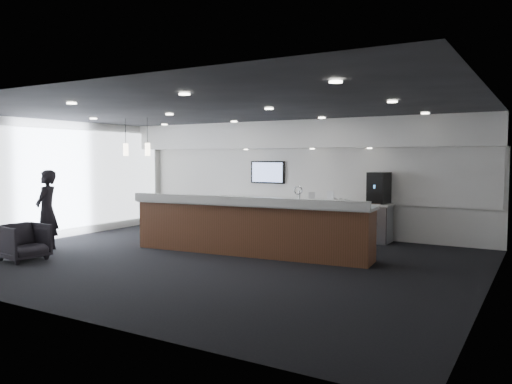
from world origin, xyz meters
The scene contains 23 objects.
ground centered at (0.00, 0.00, 0.00)m, with size 10.00×10.00×0.00m, color black.
ceiling centered at (0.00, 0.00, 3.00)m, with size 10.00×8.00×0.02m, color black.
back_wall centered at (0.00, 4.00, 1.50)m, with size 10.00×0.02×3.00m, color silver.
left_wall centered at (-5.00, 0.00, 1.50)m, with size 0.02×8.00×3.00m, color silver.
right_wall centered at (5.00, 0.00, 1.50)m, with size 0.02×8.00×3.00m, color silver.
soffit_bulkhead centered at (0.00, 3.55, 2.65)m, with size 10.00×0.90×0.70m, color silver.
alcove_panel centered at (0.00, 3.97, 1.60)m, with size 9.80×0.06×1.40m, color silver.
window_blinds_wall centered at (-4.96, 0.00, 1.50)m, with size 0.04×7.36×2.55m, color silver.
back_credenza centered at (0.00, 3.64, 0.48)m, with size 5.06×0.66×0.95m.
wall_tv centered at (-1.00, 3.91, 1.65)m, with size 1.05×0.08×0.62m.
pendant_left centered at (-2.40, 0.80, 2.25)m, with size 0.12×0.12×0.30m, color #FFEBC6.
pendant_right centered at (-3.10, 0.80, 2.25)m, with size 0.12×0.12×0.30m, color #FFEBC6.
ceiling_can_lights centered at (0.00, 0.00, 2.97)m, with size 7.00×5.00×0.02m, color white, non-canonical shape.
service_counter centered at (0.27, 0.81, 0.57)m, with size 5.38×1.36×1.49m.
coffee_machine centered at (2.20, 3.70, 1.33)m, with size 0.50×0.60×0.75m.
info_sign_left centered at (0.49, 3.57, 1.06)m, with size 0.17×0.02×0.23m, color silver.
info_sign_right centered at (1.03, 3.52, 1.08)m, with size 0.20×0.02×0.27m, color silver.
armchair centered at (-3.29, -2.04, 0.37)m, with size 0.79×0.81×0.74m, color black.
lounge_guest centered at (-3.77, -1.13, 0.89)m, with size 0.65×0.43×1.79m, color black.
cup_0 centered at (1.40, 3.57, 1.00)m, with size 0.10×0.10×0.09m, color white.
cup_1 centered at (1.26, 3.57, 1.00)m, with size 0.10×0.10×0.09m, color white.
cup_2 centered at (1.12, 3.57, 1.00)m, with size 0.10×0.10×0.09m, color white.
cup_3 centered at (0.98, 3.57, 1.00)m, with size 0.10×0.10×0.09m, color white.
Camera 1 is at (5.74, -8.20, 2.07)m, focal length 35.00 mm.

